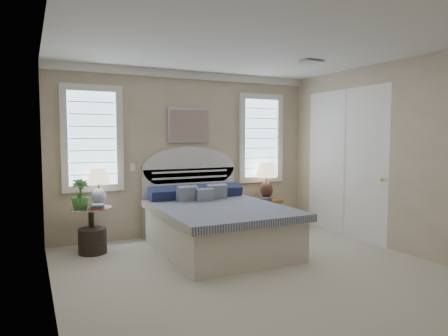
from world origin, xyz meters
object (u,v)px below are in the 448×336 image
side_table_left (92,224)px  lamp_right (266,176)px  nightstand_right (265,207)px  floor_pot (93,241)px  lamp_left (99,183)px  bed (215,222)px

side_table_left → lamp_right: lamp_right is taller
nightstand_right → floor_pot: 2.97m
floor_pot → lamp_left: 0.84m
nightstand_right → lamp_right: 0.56m
bed → lamp_right: 1.70m
nightstand_right → bed: bearing=-152.0°
floor_pot → side_table_left: bearing=86.4°
lamp_left → lamp_right: 2.91m
lamp_left → nightstand_right: bearing=-0.7°
floor_pot → lamp_left: bearing=60.4°
bed → nightstand_right: 1.47m
nightstand_right → floor_pot: (-2.96, -0.21, -0.21)m
nightstand_right → lamp_left: 2.88m
lamp_left → bed: bearing=-25.6°
floor_pot → bed: bearing=-16.2°
bed → nightstand_right: bearing=28.0°
nightstand_right → lamp_left: (-2.82, 0.03, 0.58)m
floor_pot → lamp_right: lamp_right is taller
bed → lamp_right: bed is taller
nightstand_right → lamp_left: size_ratio=0.97×
side_table_left → nightstand_right: 2.95m
side_table_left → lamp_left: lamp_left is taller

